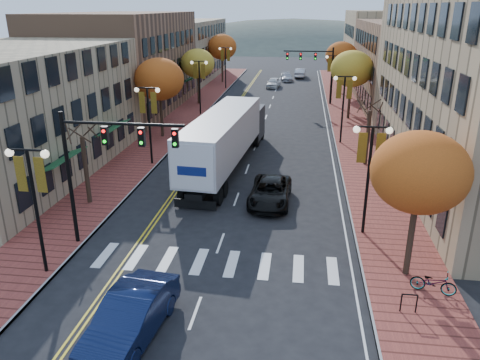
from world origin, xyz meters
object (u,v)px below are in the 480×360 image
(navy_sedan, at_px, (130,317))
(bicycle, at_px, (433,282))
(black_suv, at_px, (270,192))
(semi_truck, at_px, (227,135))

(navy_sedan, height_order, bicycle, navy_sedan)
(black_suv, height_order, bicycle, black_suv)
(semi_truck, bearing_deg, black_suv, -55.35)
(black_suv, bearing_deg, semi_truck, 121.49)
(semi_truck, distance_m, navy_sedan, 20.03)
(semi_truck, bearing_deg, navy_sedan, -86.60)
(semi_truck, distance_m, bicycle, 19.45)
(bicycle, bearing_deg, semi_truck, 51.19)
(navy_sedan, bearing_deg, black_suv, 79.07)
(navy_sedan, relative_size, black_suv, 1.01)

